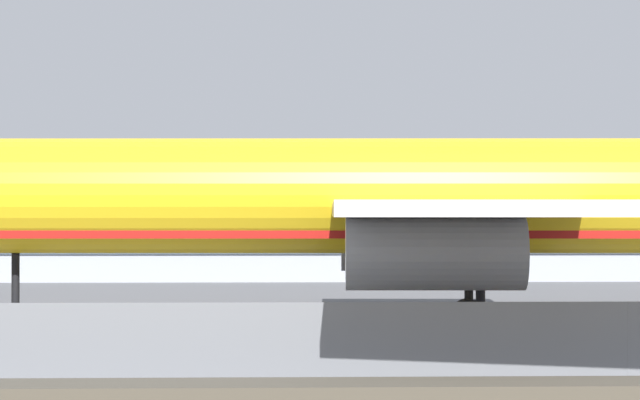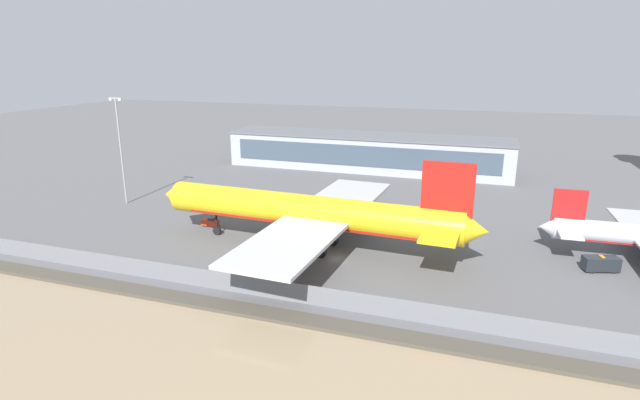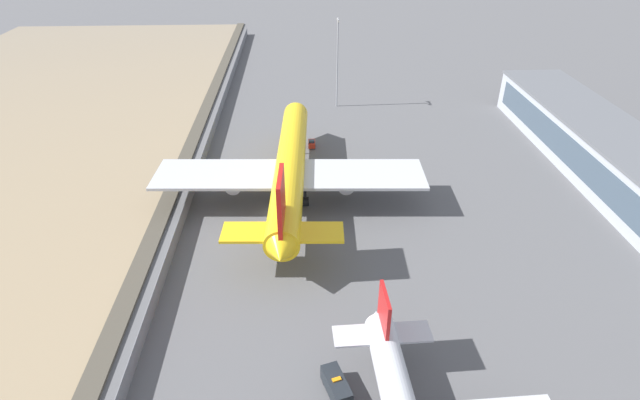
% 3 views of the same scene
% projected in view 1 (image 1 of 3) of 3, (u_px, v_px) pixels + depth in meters
% --- Properties ---
extents(ground_plane, '(500.00, 500.00, 0.00)m').
position_uv_depth(ground_plane, '(543.00, 342.00, 68.68)').
color(ground_plane, '#565659').
extents(perimeter_fence, '(280.00, 0.10, 2.76)m').
position_uv_depth(perimeter_fence, '(628.00, 341.00, 52.70)').
color(perimeter_fence, slate).
rests_on(perimeter_fence, ground).
extents(cargo_jet_yellow, '(58.47, 50.15, 16.86)m').
position_uv_depth(cargo_jet_yellow, '(416.00, 201.00, 71.57)').
color(cargo_jet_yellow, yellow).
rests_on(cargo_jet_yellow, ground).
extents(terminal_building, '(81.40, 15.76, 10.06)m').
position_uv_depth(terminal_building, '(274.00, 222.00, 135.88)').
color(terminal_building, '#9EA3AD').
rests_on(terminal_building, ground).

